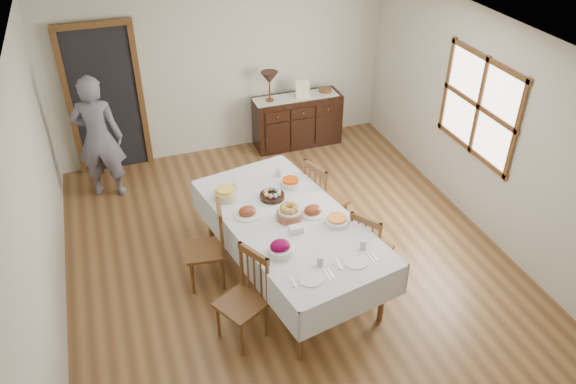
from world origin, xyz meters
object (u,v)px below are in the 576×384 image
object	(u,v)px
chair_right_near	(369,247)
sideboard	(297,121)
dining_table	(289,226)
chair_left_near	(245,297)
chair_right_far	(323,198)
person	(98,134)
table_lamp	(269,79)
chair_left_far	(209,245)

from	to	relation	value
chair_right_near	sideboard	bearing A→B (deg)	-40.17
chair_right_near	sideboard	xyz separation A→B (m)	(0.36, 3.25, -0.07)
sideboard	dining_table	bearing A→B (deg)	-111.81
chair_left_near	dining_table	bearing A→B (deg)	105.37
sideboard	chair_right_near	bearing A→B (deg)	-96.36
chair_right_far	person	bearing A→B (deg)	33.96
chair_right_far	table_lamp	xyz separation A→B (m)	(0.06, 2.27, 0.65)
table_lamp	sideboard	bearing A→B (deg)	1.26
sideboard	table_lamp	world-z (taller)	table_lamp
chair_right_far	table_lamp	world-z (taller)	table_lamp
chair_right_far	sideboard	world-z (taller)	chair_right_far
chair_left_far	chair_right_far	distance (m)	1.55
chair_right_near	chair_right_far	distance (m)	0.98
chair_left_near	chair_right_far	distance (m)	1.87
chair_right_far	person	world-z (taller)	person
chair_left_far	person	distance (m)	2.45
chair_right_near	chair_right_far	size ratio (longest dim) A/B	0.91
dining_table	chair_right_near	bearing A→B (deg)	-32.14
chair_right_near	person	size ratio (longest dim) A/B	0.51
chair_left_near	chair_right_near	bearing A→B (deg)	74.30
dining_table	chair_left_far	size ratio (longest dim) A/B	2.63
chair_right_far	dining_table	bearing A→B (deg)	114.98
dining_table	table_lamp	size ratio (longest dim) A/B	5.69
chair_right_near	chair_left_far	bearing A→B (deg)	37.22
chair_left_near	chair_right_near	world-z (taller)	chair_left_near
dining_table	person	size ratio (longest dim) A/B	1.42
chair_right_near	sideboard	world-z (taller)	chair_right_near
chair_left_far	chair_right_far	bearing A→B (deg)	113.89
chair_left_near	chair_right_near	distance (m)	1.52
person	table_lamp	xyz separation A→B (m)	(2.50, 0.46, 0.24)
chair_left_near	table_lamp	bearing A→B (deg)	130.70
chair_left_far	chair_right_near	xyz separation A→B (m)	(1.64, -0.56, -0.03)
chair_left_near	chair_left_far	bearing A→B (deg)	161.89
dining_table	chair_right_near	xyz separation A→B (m)	(0.81, -0.31, -0.26)
dining_table	chair_right_near	size ratio (longest dim) A/B	2.79
chair_left_far	chair_right_near	size ratio (longest dim) A/B	1.06
person	table_lamp	bearing A→B (deg)	-154.45
table_lamp	dining_table	bearing A→B (deg)	-103.93
person	table_lamp	distance (m)	2.56
dining_table	sideboard	bearing A→B (deg)	57.01
chair_left_far	sideboard	size ratio (longest dim) A/B	0.73
sideboard	chair_right_far	bearing A→B (deg)	-102.50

